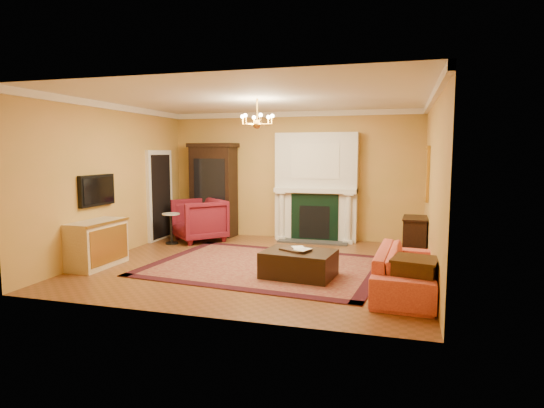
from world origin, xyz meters
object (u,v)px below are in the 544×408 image
at_px(commode, 97,244).
at_px(console_table, 415,240).
at_px(coral_sofa, 407,263).
at_px(leather_ottoman, 299,264).
at_px(pedestal_table, 171,226).
at_px(china_cabinet, 214,192).
at_px(wingback_armchair, 199,218).
at_px(end_table, 415,283).

bearing_deg(commode, console_table, 21.72).
height_order(coral_sofa, leather_ottoman, coral_sofa).
bearing_deg(pedestal_table, commode, -97.68).
bearing_deg(china_cabinet, coral_sofa, -31.40).
bearing_deg(pedestal_table, console_table, -1.99).
bearing_deg(wingback_armchair, china_cabinet, 129.68).
height_order(china_cabinet, wingback_armchair, china_cabinet).
bearing_deg(pedestal_table, china_cabinet, 68.21).
bearing_deg(commode, pedestal_table, 83.92).
height_order(wingback_armchair, coral_sofa, wingback_armchair).
xyz_separation_m(wingback_armchair, console_table, (4.77, -0.69, -0.13)).
bearing_deg(pedestal_table, leather_ottoman, -29.32).
xyz_separation_m(wingback_armchair, pedestal_table, (-0.45, -0.51, -0.13)).
height_order(china_cabinet, pedestal_table, china_cabinet).
distance_m(coral_sofa, leather_ottoman, 1.74).
xyz_separation_m(commode, leather_ottoman, (3.65, 0.32, -0.19)).
distance_m(commode, leather_ottoman, 3.67).
bearing_deg(china_cabinet, end_table, -35.45).
distance_m(wingback_armchair, coral_sofa, 5.34).
distance_m(commode, coral_sofa, 5.35).
relative_size(coral_sofa, end_table, 3.48).
bearing_deg(console_table, commode, -157.06).
relative_size(china_cabinet, coral_sofa, 1.01).
relative_size(china_cabinet, pedestal_table, 3.12).
xyz_separation_m(china_cabinet, leather_ottoman, (2.85, -3.13, -0.86)).
distance_m(pedestal_table, console_table, 5.22).
relative_size(pedestal_table, end_table, 1.12).
bearing_deg(coral_sofa, end_table, -167.52).
distance_m(end_table, leather_ottoman, 2.03).
bearing_deg(end_table, leather_ottoman, 152.79).
xyz_separation_m(china_cabinet, coral_sofa, (4.55, -3.44, -0.66)).
xyz_separation_m(commode, coral_sofa, (5.35, 0.01, 0.00)).
distance_m(commode, end_table, 5.49).
relative_size(wingback_armchair, end_table, 1.74).
bearing_deg(coral_sofa, china_cabinet, 56.23).
distance_m(wingback_armchair, leather_ottoman, 3.78).
bearing_deg(leather_ottoman, commode, -168.48).
height_order(china_cabinet, end_table, china_cabinet).
xyz_separation_m(wingback_armchair, commode, (-0.74, -2.71, -0.12)).
bearing_deg(end_table, console_table, 88.69).
relative_size(pedestal_table, commode, 0.62).
bearing_deg(wingback_armchair, leather_ottoman, 4.32).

